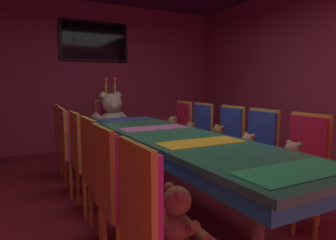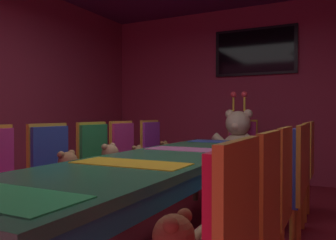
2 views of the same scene
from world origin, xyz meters
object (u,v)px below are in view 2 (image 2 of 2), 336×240
Objects in this scene: banquet_table at (165,166)px; teddy_right_3 at (269,178)px; chair_left_3 at (98,163)px; chair_right_3 at (290,178)px; chair_right_2 at (271,193)px; chair_left_2 at (55,171)px; chair_right_5 at (303,160)px; teddy_left_3 at (111,163)px; chair_right_1 at (251,219)px; chair_right_4 at (297,167)px; throne_chair at (241,148)px; chair_left_4 at (127,156)px; teddy_left_4 at (138,159)px; teddy_left_2 at (68,173)px; teddy_right_1 at (220,218)px; teddy_right_2 at (247,194)px; chair_left_5 at (155,151)px; teddy_left_5 at (165,154)px; teddy_right_5 at (288,160)px; teddy_right_4 at (280,168)px; wall_tv at (255,52)px; king_teddy_bear at (238,138)px.

teddy_right_3 is at bearing 18.52° from banquet_table.
chair_left_3 is 1.00× the size of chair_right_3.
chair_left_2 is at bearing -0.31° from chair_right_2.
teddy_left_3 is at bearing 35.33° from chair_right_5.
chair_right_1 is 1.00× the size of chair_right_4.
throne_chair is at bearing -45.66° from chair_right_5.
teddy_left_4 is at bearing -0.00° from chair_left_4.
chair_left_3 is 2.19m from throne_chair.
chair_right_4 is (1.58, 1.15, 0.00)m from teddy_left_2.
teddy_right_1 is 0.31× the size of chair_right_4.
teddy_right_2 is 1.70m from chair_right_5.
throne_chair is at bearing -66.38° from chair_right_3.
banquet_table is 0.91m from chair_left_2.
chair_right_5 is at bearing 19.62° from teddy_left_4.
chair_left_5 reaches higher than teddy_right_3.
banquet_table is 12.13× the size of teddy_left_5.
throne_chair is at bearing 66.95° from chair_left_3.
teddy_right_3 is (1.60, -0.02, -0.01)m from chair_left_3.
teddy_right_5 is (-0.13, 1.69, -0.01)m from chair_right_2.
chair_left_3 is (0.00, 0.56, 0.00)m from chair_left_2.
chair_right_5 is at bearing -96.44° from teddy_right_3.
teddy_right_5 is at bearing -85.73° from chair_right_2.
chair_right_1 is (1.73, -2.25, 0.00)m from chair_left_5.
teddy_left_4 is 0.28× the size of chair_right_5.
chair_right_2 is (0.13, 0.55, 0.01)m from teddy_right_1.
chair_left_2 is at bearing -89.83° from chair_left_5.
teddy_right_1 is at bearing 91.04° from teddy_right_2.
chair_left_5 is at bearing -0.43° from teddy_right_5.
throne_chair reaches higher than teddy_right_4.
teddy_right_4 is (1.44, 1.15, -0.02)m from teddy_left_2.
chair_left_4 is 1.72m from teddy_right_5.
chair_right_5 is at bearing -89.19° from chair_right_3.
throne_chair is (0.75, 1.47, 0.02)m from teddy_left_4.
teddy_right_1 is at bearing 88.78° from teddy_right_3.
teddy_right_2 is 2.68m from throne_chair.
chair_left_3 reaches higher than teddy_right_5.
teddy_right_3 is 1.13× the size of teddy_right_4.
chair_left_2 and chair_left_4 have the same top height.
teddy_left_2 is 1.07× the size of teddy_right_1.
chair_right_5 is 3.11× the size of teddy_right_5.
chair_left_5 is (-0.00, 1.69, 0.00)m from chair_left_2.
wall_tv is (0.00, 3.11, 1.39)m from banquet_table.
teddy_right_4 is at bearing 22.23° from teddy_left_3.
teddy_left_4 is 1.65m from throne_chair.
teddy_left_2 is 1.17× the size of teddy_right_4.
chair_left_3 reaches higher than teddy_left_4.
king_teddy_bear is at bearing 90.00° from banquet_table.
chair_right_4 is at bearing -90.86° from chair_right_2.
teddy_right_5 is 0.35× the size of king_teddy_bear.
teddy_left_2 is at bearing -89.73° from teddy_left_5.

